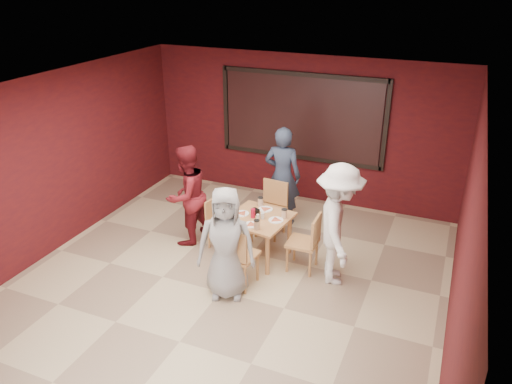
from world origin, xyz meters
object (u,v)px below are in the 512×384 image
at_px(chair_right, 308,240).
at_px(diner_right, 338,225).
at_px(dining_table, 259,222).
at_px(diner_front, 226,243).
at_px(diner_left, 187,195).
at_px(chair_back, 272,205).
at_px(chair_left, 219,220).
at_px(chair_front, 237,254).
at_px(diner_back, 282,176).

relative_size(chair_right, diner_right, 0.50).
bearing_deg(dining_table, diner_front, -91.68).
height_order(diner_left, diner_right, diner_right).
relative_size(chair_back, chair_left, 1.13).
relative_size(chair_front, chair_back, 1.03).
bearing_deg(diner_right, chair_front, 101.19).
bearing_deg(dining_table, chair_back, 96.36).
distance_m(chair_back, chair_right, 1.25).
bearing_deg(diner_back, chair_front, 88.51).
bearing_deg(diner_left, dining_table, 103.10).
height_order(diner_front, diner_back, diner_back).
relative_size(chair_right, diner_left, 0.54).
distance_m(diner_front, diner_left, 1.65).
height_order(dining_table, diner_right, diner_right).
xyz_separation_m(chair_right, diner_left, (-2.08, 0.07, 0.32)).
height_order(dining_table, chair_right, chair_right).
height_order(chair_right, diner_front, diner_front).
relative_size(chair_left, diner_front, 0.51).
bearing_deg(dining_table, diner_left, 178.88).
relative_size(dining_table, chair_right, 1.11).
xyz_separation_m(chair_front, diner_front, (-0.06, -0.21, 0.27)).
xyz_separation_m(chair_left, diner_back, (0.65, 1.20, 0.42)).
bearing_deg(diner_right, chair_back, 36.02).
height_order(chair_front, diner_front, diner_front).
bearing_deg(chair_left, diner_right, -6.13).
bearing_deg(diner_left, chair_back, 138.15).
relative_size(chair_back, diner_front, 0.58).
relative_size(dining_table, diner_right, 0.56).
relative_size(chair_front, diner_right, 0.53).
xyz_separation_m(chair_right, diner_right, (0.46, -0.08, 0.39)).
bearing_deg(chair_right, chair_left, 175.16).
bearing_deg(chair_front, chair_right, 45.85).
bearing_deg(chair_right, chair_back, 136.14).
bearing_deg(chair_left, chair_right, -4.84).
xyz_separation_m(dining_table, chair_left, (-0.73, 0.08, -0.16)).
bearing_deg(chair_front, dining_table, 91.86).
bearing_deg(diner_back, chair_back, 84.74).
relative_size(chair_front, diner_back, 0.54).
bearing_deg(diner_front, chair_left, 101.08).
xyz_separation_m(dining_table, chair_front, (0.03, -0.85, -0.09)).
distance_m(chair_front, diner_front, 0.34).
bearing_deg(dining_table, diner_right, -5.95).
bearing_deg(diner_left, diner_right, 100.68).
distance_m(dining_table, chair_front, 0.86).
bearing_deg(chair_left, diner_left, -173.86).
height_order(chair_left, chair_right, chair_right).
xyz_separation_m(chair_back, diner_back, (0.01, 0.46, 0.36)).
xyz_separation_m(chair_front, chair_right, (0.78, 0.81, -0.03)).
xyz_separation_m(dining_table, chair_right, (0.81, -0.05, -0.11)).
xyz_separation_m(chair_back, chair_right, (0.90, -0.87, -0.01)).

